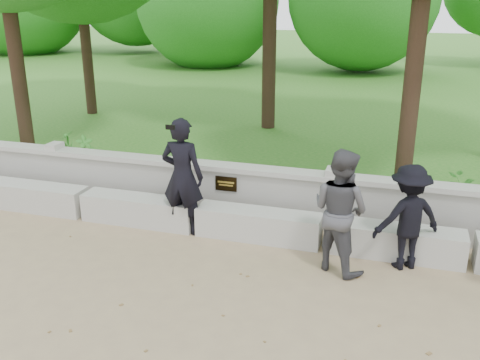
# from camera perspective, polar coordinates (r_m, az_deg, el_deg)

# --- Properties ---
(ground) EXTENTS (80.00, 80.00, 0.00)m
(ground) POSITION_cam_1_polar(r_m,az_deg,el_deg) (6.99, -10.38, -11.51)
(ground) COLOR #96815C
(ground) RESTS_ON ground
(lawn) EXTENTS (40.00, 22.00, 0.25)m
(lawn) POSITION_cam_1_polar(r_m,az_deg,el_deg) (19.80, 8.45, 9.15)
(lawn) COLOR #24661A
(lawn) RESTS_ON ground
(concrete_bench) EXTENTS (11.90, 0.45, 0.45)m
(concrete_bench) POSITION_cam_1_polar(r_m,az_deg,el_deg) (8.43, -4.62, -3.96)
(concrete_bench) COLOR #A7A69E
(concrete_bench) RESTS_ON ground
(parapet_wall) EXTENTS (12.50, 0.35, 0.90)m
(parapet_wall) POSITION_cam_1_polar(r_m,az_deg,el_deg) (8.95, -3.03, -0.87)
(parapet_wall) COLOR #9D9C95
(parapet_wall) RESTS_ON ground
(man_main) EXTENTS (0.68, 0.61, 1.83)m
(man_main) POSITION_cam_1_polar(r_m,az_deg,el_deg) (8.16, -6.15, 0.37)
(man_main) COLOR black
(man_main) RESTS_ON ground
(visitor_left) EXTENTS (1.03, 0.96, 1.69)m
(visitor_left) POSITION_cam_1_polar(r_m,az_deg,el_deg) (7.15, 10.62, -3.24)
(visitor_left) COLOR #403F44
(visitor_left) RESTS_ON ground
(visitor_mid) EXTENTS (1.09, 0.94, 1.46)m
(visitor_mid) POSITION_cam_1_polar(r_m,az_deg,el_deg) (7.46, 17.48, -3.81)
(visitor_mid) COLOR black
(visitor_mid) RESTS_ON ground
(shrub_a) EXTENTS (0.39, 0.41, 0.65)m
(shrub_a) POSITION_cam_1_polar(r_m,az_deg,el_deg) (11.07, -16.14, 2.96)
(shrub_a) COLOR #3B872D
(shrub_a) RESTS_ON lawn
(shrub_b) EXTENTS (0.32, 0.36, 0.54)m
(shrub_b) POSITION_cam_1_polar(r_m,az_deg,el_deg) (10.04, -5.64, 1.66)
(shrub_b) COLOR #3B872D
(shrub_b) RESTS_ON lawn
(shrub_c) EXTENTS (0.66, 0.64, 0.56)m
(shrub_c) POSITION_cam_1_polar(r_m,az_deg,el_deg) (9.33, 22.81, -1.11)
(shrub_c) COLOR #3B872D
(shrub_c) RESTS_ON lawn
(shrub_d) EXTENTS (0.43, 0.45, 0.63)m
(shrub_d) POSITION_cam_1_polar(r_m,az_deg,el_deg) (11.63, -17.85, 3.50)
(shrub_d) COLOR #3B872D
(shrub_d) RESTS_ON lawn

